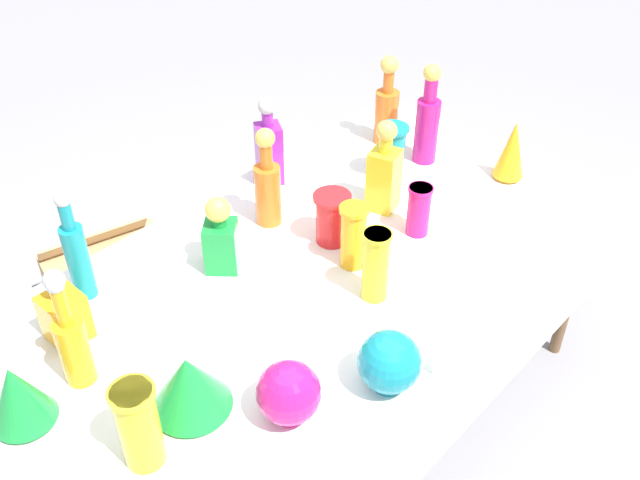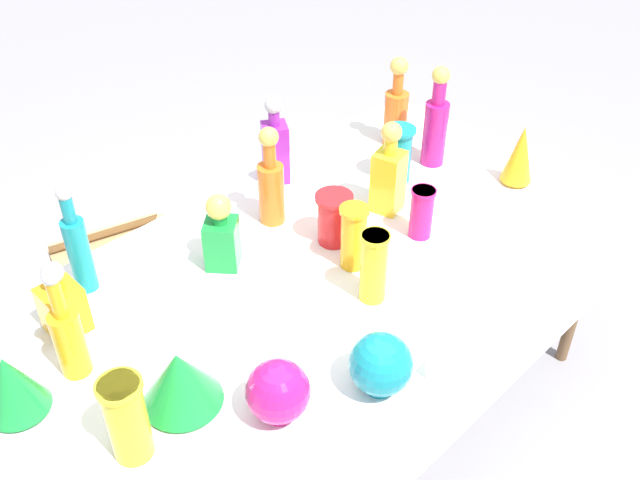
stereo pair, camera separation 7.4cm
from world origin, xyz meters
name	(u,v)px [view 2 (the right image)]	position (x,y,z in m)	size (l,w,h in m)	color
ground_plane	(320,425)	(0.00, 0.00, 0.00)	(40.00, 40.00, 0.00)	gray
display_table	(328,284)	(0.00, -0.03, 0.71)	(2.06, 1.11, 0.76)	white
tall_bottle_0	(78,248)	(-0.54, 0.41, 0.90)	(0.06, 0.06, 0.35)	teal
tall_bottle_1	(68,336)	(-0.73, 0.15, 0.88)	(0.08, 0.08, 0.33)	orange
tall_bottle_2	(436,124)	(0.72, 0.13, 0.92)	(0.09, 0.09, 0.38)	#C61972
tall_bottle_3	(396,109)	(0.73, 0.33, 0.90)	(0.09, 0.09, 0.35)	orange
tall_bottle_4	(271,184)	(0.06, 0.28, 0.90)	(0.08, 0.08, 0.34)	orange
square_decanter_0	(221,235)	(-0.20, 0.21, 0.87)	(0.13, 0.13, 0.25)	#198C38
square_decanter_1	(275,146)	(0.23, 0.45, 0.90)	(0.12, 0.12, 0.32)	purple
square_decanter_2	(389,174)	(0.37, 0.06, 0.90)	(0.11, 0.11, 0.32)	yellow
square_decanter_3	(62,305)	(-0.67, 0.30, 0.85)	(0.10, 0.10, 0.23)	orange
slender_vase_0	(127,417)	(-0.77, -0.17, 0.88)	(0.10, 0.10, 0.23)	yellow
slender_vase_1	(374,265)	(0.01, -0.20, 0.88)	(0.08, 0.08, 0.22)	yellow
slender_vase_2	(398,152)	(0.54, 0.15, 0.87)	(0.11, 0.11, 0.20)	teal
slender_vase_3	(334,217)	(0.12, 0.06, 0.85)	(0.12, 0.12, 0.17)	red
slender_vase_4	(354,235)	(0.08, -0.06, 0.87)	(0.09, 0.09, 0.21)	orange
slender_vase_5	(422,211)	(0.34, -0.11, 0.85)	(0.08, 0.08, 0.17)	#C61972
fluted_vase_0	(180,378)	(-0.60, -0.13, 0.85)	(0.20, 0.20, 0.17)	#198C38
fluted_vase_1	(11,384)	(-0.89, 0.13, 0.85)	(0.15, 0.15, 0.18)	#198C38
fluted_vase_2	(520,154)	(0.82, -0.16, 0.87)	(0.11, 0.11, 0.22)	orange
round_bowl_0	(381,364)	(-0.23, -0.44, 0.85)	(0.16, 0.16, 0.17)	teal
round_bowl_1	(278,391)	(-0.46, -0.32, 0.84)	(0.15, 0.15, 0.16)	#C61972
price_tag_left	(430,366)	(-0.10, -0.50, 0.78)	(0.05, 0.01, 0.04)	white
cardboard_box_behind_left	(122,271)	(-0.10, 1.12, 0.13)	(0.58, 0.43, 0.34)	tan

